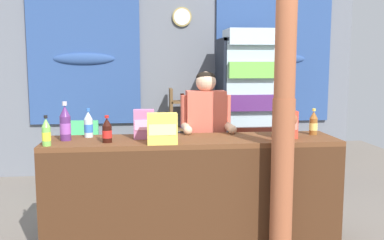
% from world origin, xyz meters
% --- Properties ---
extents(ground_plane, '(7.84, 7.84, 0.00)m').
position_xyz_m(ground_plane, '(0.00, 1.21, 0.00)').
color(ground_plane, slate).
extents(back_wall_curtained, '(5.15, 0.22, 2.68)m').
position_xyz_m(back_wall_curtained, '(0.03, 3.06, 1.39)').
color(back_wall_curtained, slate).
rests_on(back_wall_curtained, ground).
extents(stall_counter, '(2.43, 0.56, 0.93)m').
position_xyz_m(stall_counter, '(-0.00, 0.41, 0.56)').
color(stall_counter, brown).
rests_on(stall_counter, ground).
extents(timber_post, '(0.19, 0.17, 2.58)m').
position_xyz_m(timber_post, '(0.65, 0.11, 1.24)').
color(timber_post, '#995133').
rests_on(timber_post, ground).
extents(drink_fridge, '(0.71, 0.68, 1.97)m').
position_xyz_m(drink_fridge, '(0.93, 2.46, 1.08)').
color(drink_fridge, black).
rests_on(drink_fridge, ground).
extents(bottle_shelf_rack, '(0.48, 0.28, 1.21)m').
position_xyz_m(bottle_shelf_rack, '(0.18, 2.77, 0.63)').
color(bottle_shelf_rack, brown).
rests_on(bottle_shelf_rack, ground).
extents(plastic_lawn_chair, '(0.45, 0.45, 0.86)m').
position_xyz_m(plastic_lawn_chair, '(-1.16, 2.16, 0.49)').
color(plastic_lawn_chair, '#4CC675').
rests_on(plastic_lawn_chair, ground).
extents(shopkeeper, '(0.48, 0.42, 1.47)m').
position_xyz_m(shopkeeper, '(0.18, 0.98, 0.92)').
color(shopkeeper, '#28282D').
rests_on(shopkeeper, ground).
extents(soda_bottle_grape_soda, '(0.09, 0.09, 0.32)m').
position_xyz_m(soda_bottle_grape_soda, '(-1.04, 0.54, 1.06)').
color(soda_bottle_grape_soda, '#56286B').
rests_on(soda_bottle_grape_soda, stall_counter).
extents(soda_bottle_cola, '(0.08, 0.08, 0.22)m').
position_xyz_m(soda_bottle_cola, '(-0.69, 0.41, 1.02)').
color(soda_bottle_cola, black).
rests_on(soda_bottle_cola, stall_counter).
extents(soda_bottle_water, '(0.07, 0.07, 0.25)m').
position_xyz_m(soda_bottle_water, '(-0.87, 0.68, 1.03)').
color(soda_bottle_water, silver).
rests_on(soda_bottle_water, stall_counter).
extents(soda_bottle_iced_tea, '(0.07, 0.07, 0.23)m').
position_xyz_m(soda_bottle_iced_tea, '(1.08, 0.59, 1.03)').
color(soda_bottle_iced_tea, brown).
rests_on(soda_bottle_iced_tea, stall_counter).
extents(soda_bottle_lime_soda, '(0.07, 0.07, 0.24)m').
position_xyz_m(soda_bottle_lime_soda, '(-1.14, 0.32, 1.03)').
color(soda_bottle_lime_soda, '#75C64C').
rests_on(soda_bottle_lime_soda, stall_counter).
extents(snack_box_crackers, '(0.17, 0.16, 0.23)m').
position_xyz_m(snack_box_crackers, '(0.79, 0.48, 1.04)').
color(snack_box_crackers, '#E5422D').
rests_on(snack_box_crackers, stall_counter).
extents(snack_box_instant_noodle, '(0.23, 0.12, 0.24)m').
position_xyz_m(snack_box_instant_noodle, '(-0.26, 0.30, 1.05)').
color(snack_box_instant_noodle, '#EAD14C').
rests_on(snack_box_instant_noodle, stall_counter).
extents(snack_box_wafer, '(0.17, 0.11, 0.24)m').
position_xyz_m(snack_box_wafer, '(-0.40, 0.56, 1.05)').
color(snack_box_wafer, '#B76699').
rests_on(snack_box_wafer, stall_counter).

